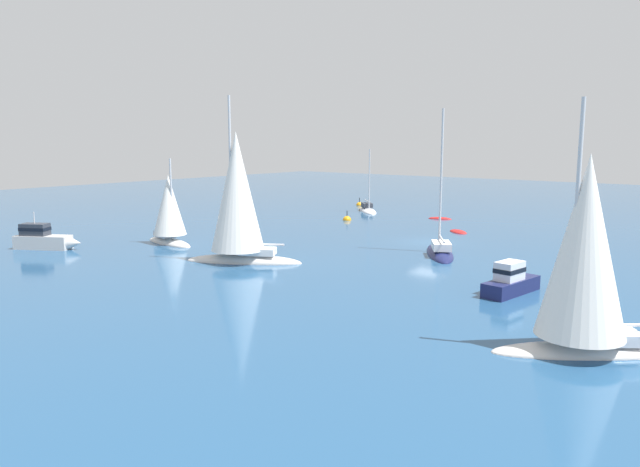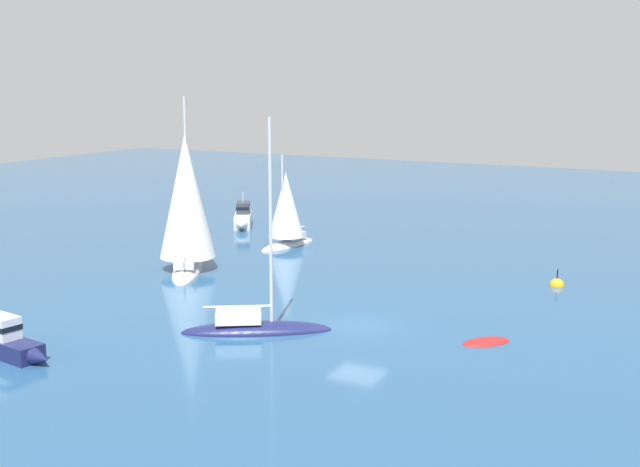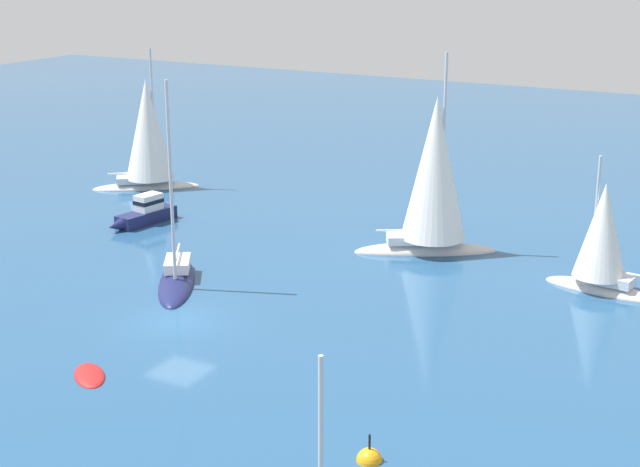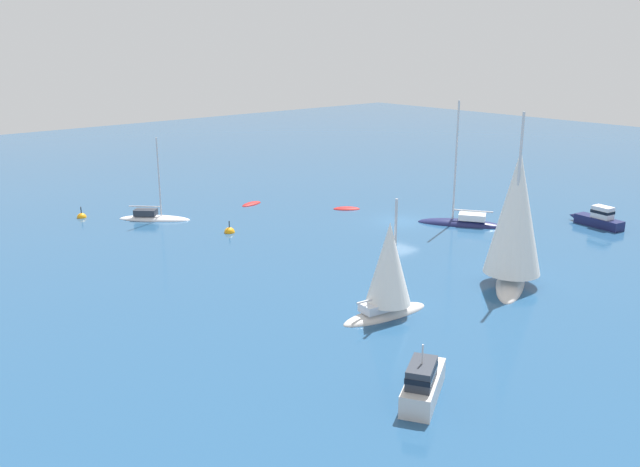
{
  "view_description": "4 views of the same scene",
  "coord_description": "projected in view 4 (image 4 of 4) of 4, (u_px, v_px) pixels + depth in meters",
  "views": [
    {
      "loc": [
        -42.66,
        -22.55,
        8.09
      ],
      "look_at": [
        -9.71,
        3.42,
        1.56
      ],
      "focal_mm": 33.68,
      "sensor_mm": 36.0,
      "label": 1
    },
    {
      "loc": [
        16.96,
        -36.17,
        12.11
      ],
      "look_at": [
        -6.6,
        8.47,
        2.72
      ],
      "focal_mm": 47.01,
      "sensor_mm": 36.0,
      "label": 2
    },
    {
      "loc": [
        32.35,
        25.06,
        16.42
      ],
      "look_at": [
        -6.66,
        3.7,
        2.91
      ],
      "focal_mm": 53.74,
      "sensor_mm": 36.0,
      "label": 3
    },
    {
      "loc": [
        -37.64,
        42.23,
        15.12
      ],
      "look_at": [
        -1.17,
        10.3,
        1.16
      ],
      "focal_mm": 38.09,
      "sensor_mm": 36.0,
      "label": 4
    }
  ],
  "objects": [
    {
      "name": "ground_plane",
      "position": [
        401.0,
        222.0,
        58.13
      ],
      "size": [
        160.0,
        160.0,
        0.0
      ],
      "primitive_type": "plane",
      "color": "navy"
    },
    {
      "name": "mooring_buoy",
      "position": [
        82.0,
        218.0,
        59.48
      ],
      "size": [
        0.82,
        0.82,
        1.38
      ],
      "color": "orange",
      "rests_on": "ground"
    },
    {
      "name": "launch",
      "position": [
        424.0,
        380.0,
        29.6
      ],
      "size": [
        3.59,
        5.03,
        2.8
      ],
      "rotation": [
        0.0,
        0.0,
        5.24
      ],
      "color": "silver",
      "rests_on": "ground"
    },
    {
      "name": "tender",
      "position": [
        251.0,
        204.0,
        64.27
      ],
      "size": [
        1.56,
        2.61,
        0.4
      ],
      "rotation": [
        0.0,
        0.0,
        1.82
      ],
      "color": "#B21E1E",
      "rests_on": "ground"
    },
    {
      "name": "yacht",
      "position": [
        154.0,
        218.0,
        58.83
      ],
      "size": [
        5.59,
        5.47,
        7.5
      ],
      "rotation": [
        0.0,
        0.0,
        3.91
      ],
      "color": "white",
      "rests_on": "ground"
    },
    {
      "name": "motor_cruiser",
      "position": [
        598.0,
        218.0,
        56.62
      ],
      "size": [
        5.08,
        1.84,
        1.78
      ],
      "rotation": [
        0.0,
        0.0,
        6.13
      ],
      "color": "#191E4C",
      "rests_on": "ground"
    },
    {
      "name": "rib",
      "position": [
        347.0,
        209.0,
        62.48
      ],
      "size": [
        2.49,
        2.63,
        0.41
      ],
      "rotation": [
        0.0,
        0.0,
        4.01
      ],
      "color": "#B21E1E",
      "rests_on": "ground"
    },
    {
      "name": "sloop",
      "position": [
        515.0,
        222.0,
        42.26
      ],
      "size": [
        5.49,
        7.7,
        11.51
      ],
      "rotation": [
        0.0,
        0.0,
        2.1
      ],
      "color": "silver",
      "rests_on": "ground"
    },
    {
      "name": "yacht_1",
      "position": [
        462.0,
        223.0,
        57.13
      ],
      "size": [
        7.09,
        5.41,
        10.83
      ],
      "rotation": [
        0.0,
        0.0,
        0.57
      ],
      "color": "#191E4C",
      "rests_on": "ground"
    },
    {
      "name": "channel_buoy",
      "position": [
        230.0,
        233.0,
        54.9
      ],
      "size": [
        0.87,
        0.87,
        1.4
      ],
      "color": "orange",
      "rests_on": "ground"
    },
    {
      "name": "yacht_2",
      "position": [
        388.0,
        274.0,
        37.9
      ],
      "size": [
        2.91,
        5.89,
        7.14
      ],
      "rotation": [
        0.0,
        0.0,
        4.57
      ],
      "color": "silver",
      "rests_on": "ground"
    }
  ]
}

